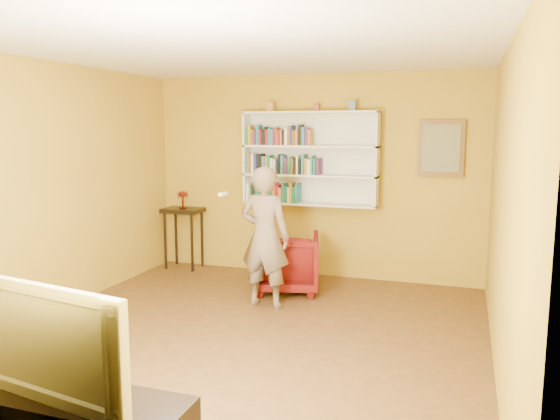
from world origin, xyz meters
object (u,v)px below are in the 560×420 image
object	(u,v)px
armchair	(287,262)
person	(265,237)
television	(63,338)
bookshelf	(311,159)
console_table	(183,219)
ruby_lustre	(183,196)

from	to	relation	value
armchair	person	distance (m)	0.77
television	person	bearing A→B (deg)	99.44
armchair	person	bearing A→B (deg)	70.64
armchair	person	size ratio (longest dim) A/B	0.50
bookshelf	armchair	size ratio (longest dim) A/B	2.26
bookshelf	console_table	xyz separation A→B (m)	(-1.84, -0.16, -0.88)
ruby_lustre	console_table	bearing A→B (deg)	-75.96
ruby_lustre	television	xyz separation A→B (m)	(1.73, -4.50, -0.19)
console_table	ruby_lustre	xyz separation A→B (m)	(-0.00, 0.00, 0.33)
armchair	person	xyz separation A→B (m)	(-0.05, -0.64, 0.43)
person	television	distance (m)	3.25
ruby_lustre	person	world-z (taller)	person
armchair	bookshelf	bearing A→B (deg)	-111.81
console_table	armchair	xyz separation A→B (m)	(1.75, -0.61, -0.35)
bookshelf	television	world-z (taller)	bookshelf
person	armchair	bearing A→B (deg)	-90.11
armchair	television	world-z (taller)	television
bookshelf	television	distance (m)	4.72
console_table	armchair	size ratio (longest dim) A/B	1.09
console_table	armchair	bearing A→B (deg)	-19.11
console_table	television	world-z (taller)	television
ruby_lustre	television	world-z (taller)	television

